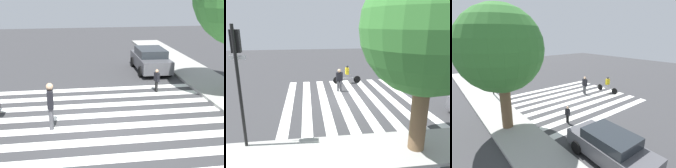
% 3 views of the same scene
% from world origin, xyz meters
% --- Properties ---
extents(ground_plane, '(60.00, 60.00, 0.00)m').
position_xyz_m(ground_plane, '(0.00, 0.00, 0.00)').
color(ground_plane, '#38383A').
extents(crosswalk_stripes, '(8.42, 10.00, 0.01)m').
position_xyz_m(crosswalk_stripes, '(0.00, 0.00, 0.00)').
color(crosswalk_stripes, white).
rests_on(crosswalk_stripes, ground_plane).
extents(pedestrian_adult_tall_backpack, '(0.49, 0.26, 1.72)m').
position_xyz_m(pedestrian_adult_tall_backpack, '(0.39, -1.88, 0.97)').
color(pedestrian_adult_tall_backpack, '#4C4C51').
rests_on(pedestrian_adult_tall_backpack, ground_plane).
extents(pedestrian_child_with_backpack, '(0.34, 0.22, 1.14)m').
position_xyz_m(pedestrian_child_with_backpack, '(-3.13, 3.07, 0.65)').
color(pedestrian_child_with_backpack, black).
rests_on(pedestrian_child_with_backpack, ground_plane).
extents(car_parked_silver_sedan, '(4.13, 1.99, 1.43)m').
position_xyz_m(car_parked_silver_sedan, '(-7.08, 3.83, 0.74)').
color(car_parked_silver_sedan, '#4C4C51').
rests_on(car_parked_silver_sedan, ground_plane).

